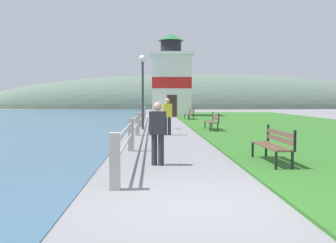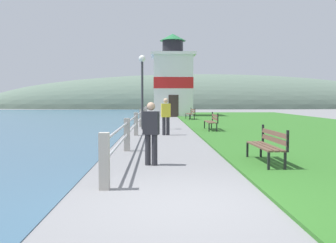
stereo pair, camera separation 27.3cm
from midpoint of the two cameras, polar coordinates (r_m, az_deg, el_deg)
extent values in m
plane|color=slate|center=(5.92, 2.87, -12.53)|extent=(160.00, 160.00, 0.00)
cube|color=#2D6623|center=(22.49, 18.37, -0.80)|extent=(12.00, 45.94, 0.06)
cube|color=#A8A399|center=(6.81, -9.25, -6.01)|extent=(0.18, 0.18, 1.03)
cube|color=#A8A399|center=(11.75, -6.32, -2.01)|extent=(0.18, 0.18, 1.03)
cube|color=#A8A399|center=(16.74, -5.14, -0.38)|extent=(0.18, 0.18, 1.03)
cube|color=#A8A399|center=(21.73, -4.50, 0.50)|extent=(0.18, 0.18, 1.03)
cube|color=#A8A399|center=(26.73, -4.10, 1.05)|extent=(0.18, 0.18, 1.03)
cube|color=#A8A399|center=(31.73, -3.83, 1.43)|extent=(0.18, 0.18, 1.03)
cylinder|color=#B2B2B7|center=(19.21, -4.78, 1.19)|extent=(0.06, 25.03, 0.06)
cylinder|color=#B2B2B7|center=(19.23, -4.78, 0.12)|extent=(0.06, 25.03, 0.06)
cube|color=brown|center=(9.50, 13.74, -3.66)|extent=(0.14, 1.89, 0.04)
cube|color=brown|center=(9.54, 14.58, -3.64)|extent=(0.14, 1.89, 0.04)
cube|color=brown|center=(9.59, 15.42, -3.62)|extent=(0.14, 1.89, 0.04)
cube|color=brown|center=(9.58, 15.94, -1.72)|extent=(0.09, 1.88, 0.11)
cube|color=brown|center=(9.60, 15.93, -2.66)|extent=(0.09, 1.88, 0.11)
cube|color=black|center=(8.66, 15.26, -6.00)|extent=(0.05, 0.05, 0.45)
cube|color=black|center=(10.39, 12.03, -4.39)|extent=(0.05, 0.05, 0.45)
cube|color=black|center=(8.78, 17.56, -5.91)|extent=(0.05, 0.05, 0.45)
cube|color=black|center=(10.50, 13.99, -4.34)|extent=(0.05, 0.05, 0.45)
cube|color=black|center=(8.74, 17.91, -2.85)|extent=(0.05, 0.05, 0.49)
cube|color=black|center=(10.46, 14.28, -1.78)|extent=(0.05, 0.05, 0.49)
cube|color=brown|center=(19.07, 5.73, -0.05)|extent=(0.14, 1.99, 0.04)
cube|color=brown|center=(19.09, 6.17, -0.05)|extent=(0.14, 1.99, 0.04)
cube|color=brown|center=(19.11, 6.60, -0.05)|extent=(0.14, 1.99, 0.04)
cube|color=brown|center=(19.11, 6.87, 0.90)|extent=(0.08, 1.99, 0.11)
cube|color=brown|center=(19.11, 6.86, 0.43)|extent=(0.08, 1.99, 0.11)
cube|color=black|center=(18.12, 6.00, -1.01)|extent=(0.05, 0.05, 0.45)
cube|color=black|center=(20.04, 5.26, -0.58)|extent=(0.05, 0.05, 0.45)
cube|color=black|center=(18.18, 7.15, -1.01)|extent=(0.05, 0.05, 0.45)
cube|color=black|center=(20.09, 6.31, -0.58)|extent=(0.05, 0.05, 0.45)
cube|color=black|center=(18.15, 7.32, 0.47)|extent=(0.05, 0.05, 0.49)
cube|color=black|center=(20.07, 6.46, 0.76)|extent=(0.05, 0.05, 0.49)
cube|color=brown|center=(29.17, 2.64, 1.17)|extent=(0.27, 1.77, 0.04)
cube|color=brown|center=(29.19, 2.92, 1.17)|extent=(0.27, 1.77, 0.04)
cube|color=brown|center=(29.22, 3.21, 1.17)|extent=(0.27, 1.77, 0.04)
cube|color=brown|center=(29.22, 3.38, 1.79)|extent=(0.21, 1.76, 0.11)
cube|color=brown|center=(29.23, 3.38, 1.48)|extent=(0.21, 1.76, 0.11)
cube|color=black|center=(28.33, 2.87, 0.60)|extent=(0.05, 0.05, 0.45)
cube|color=black|center=(30.01, 2.28, 0.77)|extent=(0.05, 0.05, 0.45)
cube|color=black|center=(28.40, 3.60, 0.61)|extent=(0.05, 0.05, 0.45)
cube|color=black|center=(30.08, 2.98, 0.77)|extent=(0.05, 0.05, 0.45)
cube|color=black|center=(28.39, 3.70, 1.56)|extent=(0.05, 0.05, 0.49)
cube|color=black|center=(30.07, 3.07, 1.66)|extent=(0.05, 0.05, 0.49)
cube|color=white|center=(35.69, 0.23, 5.37)|extent=(3.57, 3.57, 5.65)
cube|color=red|center=(35.70, 0.23, 5.82)|extent=(3.61, 3.61, 1.02)
cube|color=white|center=(35.91, 0.23, 10.07)|extent=(4.11, 4.11, 0.25)
cylinder|color=black|center=(36.00, 0.23, 11.23)|extent=(1.96, 1.96, 1.21)
cone|color=#23703D|center=(36.14, 0.23, 12.71)|extent=(2.46, 2.46, 0.67)
cube|color=#332823|center=(33.87, 0.37, 2.39)|extent=(0.90, 0.06, 2.00)
cylinder|color=#28282D|center=(9.23, -2.95, -4.33)|extent=(0.14, 0.14, 0.76)
cylinder|color=#28282D|center=(9.19, -1.92, -4.37)|extent=(0.14, 0.14, 0.76)
cube|color=#232328|center=(9.15, -2.45, -0.23)|extent=(0.42, 0.30, 0.57)
sphere|color=tan|center=(9.13, -2.45, 2.32)|extent=(0.21, 0.21, 0.21)
cylinder|color=#28282D|center=(16.84, -0.87, -0.71)|extent=(0.15, 0.15, 0.81)
cylinder|color=#28282D|center=(16.87, -0.25, -0.71)|extent=(0.15, 0.15, 0.81)
cube|color=yellow|center=(16.82, -0.56, 1.71)|extent=(0.43, 0.26, 0.61)
sphere|color=tan|center=(16.81, -0.56, 3.20)|extent=(0.22, 0.22, 0.22)
cylinder|color=#333338|center=(20.09, -4.26, 3.93)|extent=(0.12, 0.12, 3.60)
sphere|color=white|center=(20.21, -4.29, 9.55)|extent=(0.36, 0.36, 0.36)
ellipsoid|color=#566B5B|center=(66.86, 4.97, 2.04)|extent=(80.00, 16.00, 12.00)
camera|label=1|loc=(0.14, -90.35, -0.02)|focal=40.00mm
camera|label=2|loc=(0.14, 89.65, 0.02)|focal=40.00mm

